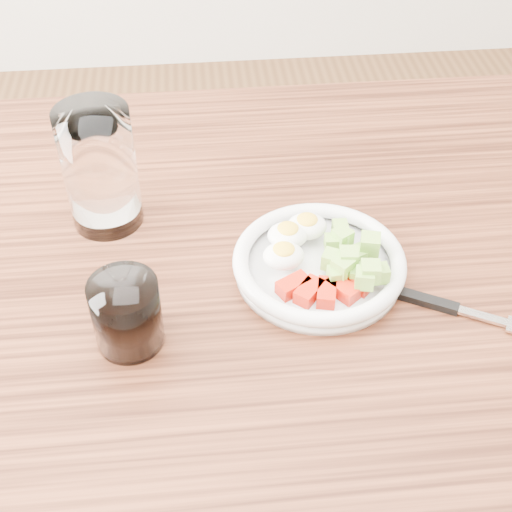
{
  "coord_description": "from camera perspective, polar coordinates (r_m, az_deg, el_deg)",
  "views": [
    {
      "loc": [
        -0.07,
        -0.6,
        1.37
      ],
      "look_at": [
        -0.01,
        0.01,
        0.8
      ],
      "focal_mm": 50.0,
      "sensor_mm": 36.0,
      "label": 1
    }
  ],
  "objects": [
    {
      "name": "dining_table",
      "position": [
        0.93,
        0.68,
        -6.29
      ],
      "size": [
        1.5,
        0.9,
        0.77
      ],
      "color": "brown",
      "rests_on": "ground"
    },
    {
      "name": "bowl",
      "position": [
        0.85,
        5.06,
        -0.44
      ],
      "size": [
        0.21,
        0.21,
        0.05
      ],
      "color": "white",
      "rests_on": "dining_table"
    },
    {
      "name": "fork",
      "position": [
        0.84,
        14.46,
        -3.76
      ],
      "size": [
        0.19,
        0.11,
        0.01
      ],
      "color": "black",
      "rests_on": "dining_table"
    },
    {
      "name": "water_glass",
      "position": [
        0.91,
        -12.38,
        6.85
      ],
      "size": [
        0.09,
        0.09,
        0.16
      ],
      "primitive_type": "cylinder",
      "color": "white",
      "rests_on": "dining_table"
    },
    {
      "name": "coffee_glass",
      "position": [
        0.77,
        -10.3,
        -4.58
      ],
      "size": [
        0.07,
        0.07,
        0.08
      ],
      "color": "white",
      "rests_on": "dining_table"
    }
  ]
}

